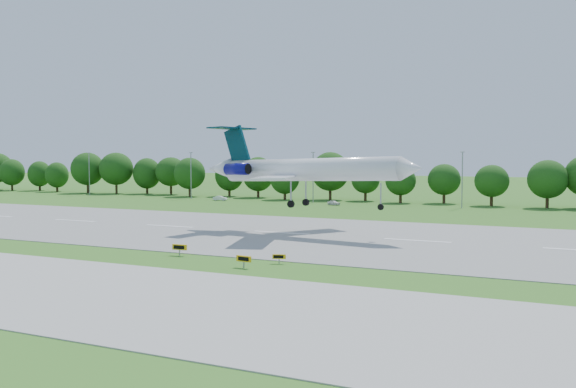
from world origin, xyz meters
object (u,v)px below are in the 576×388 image
Objects in this scene: taxi_sign_left at (180,247)px; service_vehicle_b at (334,203)px; service_vehicle_a at (220,198)px; airliner at (299,169)px.

taxi_sign_left is 77.65m from service_vehicle_b.
service_vehicle_a is 1.11× the size of service_vehicle_b.
taxi_sign_left reaches higher than service_vehicle_a.
airliner is 11.10× the size of service_vehicle_b.
taxi_sign_left is at bearing -152.82° from service_vehicle_b.
taxi_sign_left is (-3.71, -24.09, -8.46)m from airliner.
service_vehicle_a reaches higher than service_vehicle_b.
airliner is at bearing -152.64° from service_vehicle_a.
service_vehicle_b is at bearing 113.65° from airliner.
airliner is 25.80m from taxi_sign_left.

